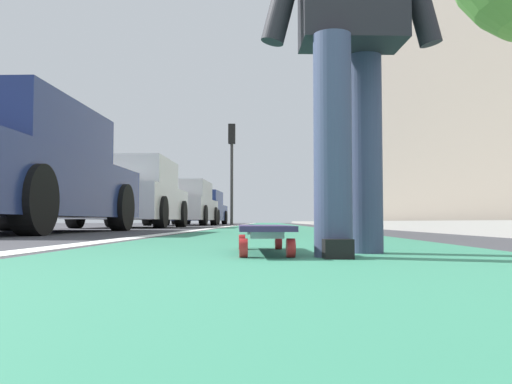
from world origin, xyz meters
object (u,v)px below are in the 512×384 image
object	(u,v)px
skater_person	(351,16)
parked_car_end	(201,209)
skateboard	(263,231)
parked_car_mid	(133,195)
traffic_light	(232,155)
parked_car_near	(18,171)
parked_car_far	(183,204)

from	to	relation	value
skater_person	parked_car_end	xyz separation A→B (m)	(22.56, 3.30, -0.23)
skateboard	parked_car_mid	distance (m)	10.24
traffic_light	skateboard	bearing A→B (deg)	-175.89
parked_car_near	parked_car_end	distance (m)	18.30
skater_person	parked_car_end	bearing A→B (deg)	8.33
skater_person	parked_car_far	distance (m)	16.99
traffic_light	parked_car_far	bearing A→B (deg)	158.41
skater_person	parked_car_end	world-z (taller)	skater_person
skater_person	parked_car_far	bearing A→B (deg)	10.88
parked_car_near	parked_car_mid	xyz separation A→B (m)	(5.68, 0.02, -0.01)
skateboard	skater_person	bearing A→B (deg)	-113.38
skater_person	traffic_light	bearing A→B (deg)	5.05
parked_car_mid	parked_car_far	size ratio (longest dim) A/B	0.89
skateboard	skater_person	size ratio (longest dim) A/B	0.52
skater_person	traffic_light	world-z (taller)	traffic_light
skater_person	parked_car_mid	bearing A→B (deg)	18.18
parked_car_mid	parked_car_far	xyz separation A→B (m)	(6.74, -0.06, 0.01)
parked_car_near	parked_car_far	xyz separation A→B (m)	(12.42, -0.04, -0.00)
parked_car_near	traffic_light	xyz separation A→B (m)	(16.00, -1.46, 2.11)
parked_car_end	traffic_light	distance (m)	3.47
traffic_light	parked_car_end	bearing A→B (deg)	33.33
traffic_light	parked_car_near	bearing A→B (deg)	174.80
parked_car_end	traffic_light	xyz separation A→B (m)	(-2.30, -1.51, 2.12)
skater_person	parked_car_far	xyz separation A→B (m)	(16.68, 3.21, -0.22)
parked_car_near	traffic_light	world-z (taller)	traffic_light
skateboard	parked_car_end	xyz separation A→B (m)	(22.41, 2.96, 0.61)
skater_person	parked_car_near	bearing A→B (deg)	37.27
parked_car_far	skater_person	bearing A→B (deg)	-169.12
parked_car_mid	parked_car_far	world-z (taller)	parked_car_far
parked_car_near	parked_car_mid	distance (m)	5.68
skater_person	parked_car_end	size ratio (longest dim) A/B	0.36
skater_person	parked_car_far	size ratio (longest dim) A/B	0.36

